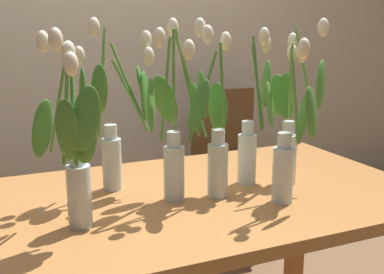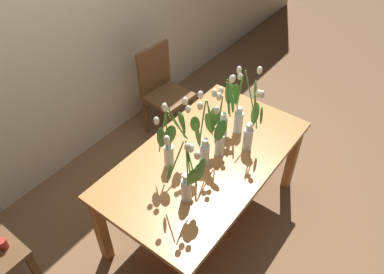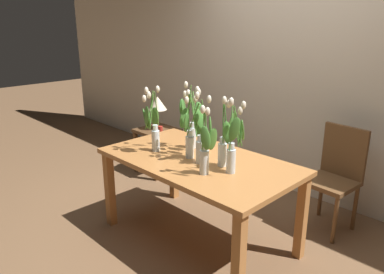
% 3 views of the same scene
% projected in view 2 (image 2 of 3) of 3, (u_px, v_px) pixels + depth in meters
% --- Properties ---
extents(ground_plane, '(18.00, 18.00, 0.00)m').
position_uv_depth(ground_plane, '(204.00, 217.00, 3.16)').
color(ground_plane, brown).
extents(room_wall_rear, '(9.00, 0.10, 2.70)m').
position_uv_depth(room_wall_rear, '(54.00, 21.00, 2.91)').
color(room_wall_rear, beige).
rests_on(room_wall_rear, ground).
extents(dining_table, '(1.60, 0.90, 0.74)m').
position_uv_depth(dining_table, '(206.00, 165.00, 2.72)').
color(dining_table, '#B7753D').
rests_on(dining_table, ground).
extents(tulip_vase_0, '(0.16, 0.24, 0.58)m').
position_uv_depth(tulip_vase_0, '(240.00, 108.00, 2.73)').
color(tulip_vase_0, silver).
rests_on(tulip_vase_0, dining_table).
extents(tulip_vase_1, '(0.15, 0.12, 0.55)m').
position_uv_depth(tulip_vase_1, '(225.00, 117.00, 2.69)').
color(tulip_vase_1, silver).
rests_on(tulip_vase_1, dining_table).
extents(tulip_vase_2, '(0.24, 0.16, 0.58)m').
position_uv_depth(tulip_vase_2, '(205.00, 137.00, 2.46)').
color(tulip_vase_2, silver).
rests_on(tulip_vase_2, dining_table).
extents(tulip_vase_3, '(0.19, 0.23, 0.55)m').
position_uv_depth(tulip_vase_3, '(188.00, 179.00, 2.21)').
color(tulip_vase_3, silver).
rests_on(tulip_vase_3, dining_table).
extents(tulip_vase_4, '(0.14, 0.12, 0.52)m').
position_uv_depth(tulip_vase_4, '(251.00, 130.00, 2.61)').
color(tulip_vase_4, silver).
rests_on(tulip_vase_4, dining_table).
extents(tulip_vase_5, '(0.21, 0.21, 0.54)m').
position_uv_depth(tulip_vase_5, '(219.00, 136.00, 2.55)').
color(tulip_vase_5, silver).
rests_on(tulip_vase_5, dining_table).
extents(tulip_vase_6, '(0.26, 0.15, 0.58)m').
position_uv_depth(tulip_vase_6, '(171.00, 141.00, 2.43)').
color(tulip_vase_6, silver).
rests_on(tulip_vase_6, dining_table).
extents(dining_chair, '(0.43, 0.43, 0.93)m').
position_uv_depth(dining_chair, '(162.00, 87.00, 3.67)').
color(dining_chair, brown).
rests_on(dining_chair, ground).
extents(pillar_candle, '(0.06, 0.06, 0.07)m').
position_uv_depth(pillar_candle, '(3.00, 244.00, 2.31)').
color(pillar_candle, '#B72D23').
rests_on(pillar_candle, side_table).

